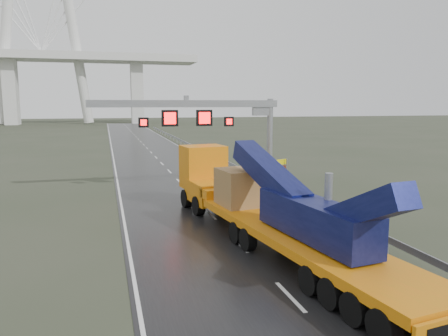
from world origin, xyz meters
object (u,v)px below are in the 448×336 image
object	(u,v)px
sign_gantry	(213,119)
exit_sign_pair	(280,168)
heavy_haul_truck	(253,199)
striped_barrier	(282,179)

from	to	relation	value
sign_gantry	exit_sign_pair	bearing A→B (deg)	-20.72
sign_gantry	exit_sign_pair	size ratio (longest dim) A/B	5.91
sign_gantry	heavy_haul_truck	size ratio (longest dim) A/B	0.71
exit_sign_pair	sign_gantry	bearing A→B (deg)	135.20
heavy_haul_truck	striped_barrier	size ratio (longest dim) A/B	17.99
striped_barrier	exit_sign_pair	bearing A→B (deg)	-114.56
heavy_haul_truck	striped_barrier	distance (m)	14.12
sign_gantry	striped_barrier	size ratio (longest dim) A/B	12.79
heavy_haul_truck	striped_barrier	bearing A→B (deg)	53.21
heavy_haul_truck	striped_barrier	xyz separation A→B (m)	(6.80, 12.30, -1.31)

